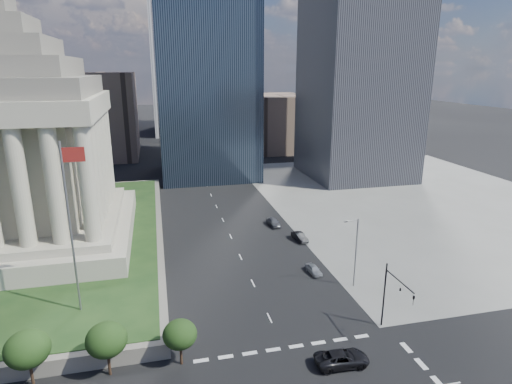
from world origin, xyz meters
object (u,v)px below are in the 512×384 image
object	(u,v)px
traffic_signal_ne	(393,293)
parked_sedan_near	(314,269)
pickup_truck	(342,359)
parked_sedan_mid	(300,237)
street_lamp_north	(355,249)
flagpole	(71,220)
parked_sedan_far	(274,222)
war_memorial	(6,122)

from	to	relation	value
traffic_signal_ne	parked_sedan_near	world-z (taller)	traffic_signal_ne
pickup_truck	parked_sedan_mid	size ratio (longest dim) A/B	1.33
parked_sedan_mid	street_lamp_north	bearing A→B (deg)	-92.61
parked_sedan_near	flagpole	bearing A→B (deg)	-174.63
pickup_truck	parked_sedan_far	xyz separation A→B (m)	(4.05, 40.50, -0.03)
war_memorial	parked_sedan_near	bearing A→B (deg)	-22.58
war_memorial	flagpole	size ratio (longest dim) A/B	1.95
traffic_signal_ne	parked_sedan_far	world-z (taller)	traffic_signal_ne
war_memorial	parked_sedan_far	xyz separation A→B (m)	(43.00, 2.50, -20.65)
pickup_truck	parked_sedan_mid	xyz separation A→B (m)	(6.55, 32.32, -0.09)
pickup_truck	parked_sedan_far	world-z (taller)	pickup_truck
war_memorial	parked_sedan_mid	size ratio (longest dim) A/B	9.26
pickup_truck	street_lamp_north	bearing A→B (deg)	-26.54
traffic_signal_ne	parked_sedan_far	bearing A→B (deg)	95.43
traffic_signal_ne	war_memorial	bearing A→B (deg)	143.58
flagpole	traffic_signal_ne	xyz separation A→B (m)	(34.33, -10.30, -7.86)
parked_sedan_far	war_memorial	bearing A→B (deg)	178.73
traffic_signal_ne	pickup_truck	world-z (taller)	traffic_signal_ne
traffic_signal_ne	parked_sedan_mid	xyz separation A→B (m)	(-1.00, 28.62, -4.56)
parked_sedan_far	parked_sedan_mid	bearing A→B (deg)	-77.62
war_memorial	flagpole	distance (m)	28.16
traffic_signal_ne	street_lamp_north	bearing A→B (deg)	85.81
parked_sedan_near	war_memorial	bearing A→B (deg)	152.04
pickup_truck	traffic_signal_ne	bearing A→B (deg)	-61.27
war_memorial	parked_sedan_near	size ratio (longest dim) A/B	10.69
pickup_truck	parked_sedan_near	xyz separation A→B (m)	(4.49, 19.93, -0.16)
parked_sedan_near	street_lamp_north	bearing A→B (deg)	-57.19
war_memorial	street_lamp_north	distance (m)	54.92
traffic_signal_ne	parked_sedan_far	distance (m)	37.25
flagpole	parked_sedan_mid	size ratio (longest dim) A/B	4.75
war_memorial	parked_sedan_near	world-z (taller)	war_memorial
war_memorial	pickup_truck	world-z (taller)	war_memorial
street_lamp_north	flagpole	bearing A→B (deg)	-178.37
flagpole	pickup_truck	bearing A→B (deg)	-27.60
street_lamp_north	parked_sedan_mid	distance (m)	18.11
traffic_signal_ne	street_lamp_north	world-z (taller)	street_lamp_north
war_memorial	traffic_signal_ne	distance (m)	60.00
traffic_signal_ne	parked_sedan_near	bearing A→B (deg)	100.65
parked_sedan_mid	traffic_signal_ne	bearing A→B (deg)	-96.64
street_lamp_north	pickup_truck	xyz separation A→B (m)	(-8.37, -15.00, -4.88)
flagpole	traffic_signal_ne	distance (m)	36.69
traffic_signal_ne	parked_sedan_mid	size ratio (longest dim) A/B	1.90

